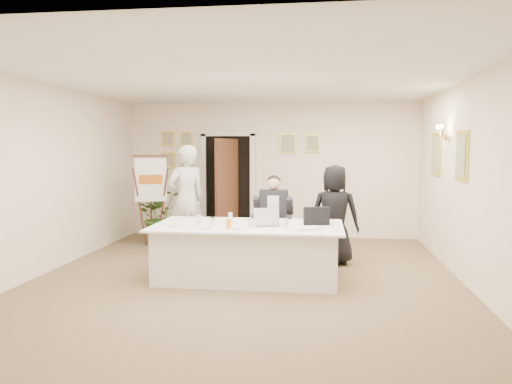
{
  "coord_description": "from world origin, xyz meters",
  "views": [
    {
      "loc": [
        1.05,
        -6.85,
        1.86
      ],
      "look_at": [
        0.07,
        0.6,
        1.19
      ],
      "focal_mm": 35.0,
      "sensor_mm": 36.0,
      "label": 1
    }
  ],
  "objects": [
    {
      "name": "standing_woman",
      "position": [
        1.26,
        1.15,
        0.8
      ],
      "size": [
        0.83,
        0.59,
        1.59
      ],
      "primitive_type": "imported",
      "rotation": [
        0.0,
        0.0,
        3.02
      ],
      "color": "black",
      "rests_on": "floor"
    },
    {
      "name": "wall_right",
      "position": [
        3.0,
        0.0,
        1.4
      ],
      "size": [
        0.1,
        7.0,
        2.8
      ],
      "primitive_type": "cube",
      "color": "white",
      "rests_on": "floor"
    },
    {
      "name": "steel_jug",
      "position": [
        -0.46,
        -0.06,
        0.83
      ],
      "size": [
        0.09,
        0.09,
        0.11
      ],
      "primitive_type": "cylinder",
      "rotation": [
        0.0,
        0.0,
        -0.1
      ],
      "color": "silver",
      "rests_on": "conference_table"
    },
    {
      "name": "glass_a",
      "position": [
        -0.66,
        -0.06,
        0.84
      ],
      "size": [
        0.07,
        0.07,
        0.14
      ],
      "primitive_type": "cylinder",
      "rotation": [
        0.0,
        0.0,
        -0.0
      ],
      "color": "silver",
      "rests_on": "conference_table"
    },
    {
      "name": "plate_mid",
      "position": [
        -0.47,
        -0.4,
        0.78
      ],
      "size": [
        0.22,
        0.22,
        0.01
      ],
      "primitive_type": "cylinder",
      "rotation": [
        0.0,
        0.0,
        -0.13
      ],
      "color": "white",
      "rests_on": "conference_table"
    },
    {
      "name": "wall_left",
      "position": [
        -3.0,
        0.0,
        1.4
      ],
      "size": [
        0.1,
        7.0,
        2.8
      ],
      "primitive_type": "cube",
      "color": "white",
      "rests_on": "floor"
    },
    {
      "name": "pictures_right_wall",
      "position": [
        2.97,
        1.2,
        1.75
      ],
      "size": [
        0.06,
        2.2,
        0.8
      ],
      "primitive_type": null,
      "color": "#D3C648",
      "rests_on": "wall_right"
    },
    {
      "name": "laptop_bag",
      "position": [
        0.99,
        0.16,
        0.9
      ],
      "size": [
        0.37,
        0.18,
        0.25
      ],
      "primitive_type": "cube",
      "rotation": [
        0.0,
        0.0,
        0.22
      ],
      "color": "black",
      "rests_on": "conference_table"
    },
    {
      "name": "oj_glass",
      "position": [
        -0.17,
        -0.36,
        0.84
      ],
      "size": [
        0.08,
        0.08,
        0.13
      ],
      "primitive_type": "cylinder",
      "rotation": [
        0.0,
        0.0,
        0.16
      ],
      "color": "orange",
      "rests_on": "conference_table"
    },
    {
      "name": "wall_back",
      "position": [
        0.0,
        3.5,
        1.4
      ],
      "size": [
        6.0,
        0.1,
        2.8
      ],
      "primitive_type": "cube",
      "color": "white",
      "rests_on": "floor"
    },
    {
      "name": "standing_man",
      "position": [
        -1.3,
        1.6,
        0.95
      ],
      "size": [
        0.82,
        0.8,
        1.9
      ],
      "primitive_type": "imported",
      "rotation": [
        0.0,
        0.0,
        3.84
      ],
      "color": "silver",
      "rests_on": "floor"
    },
    {
      "name": "glass_b",
      "position": [
        0.11,
        -0.26,
        0.84
      ],
      "size": [
        0.08,
        0.08,
        0.14
      ],
      "primitive_type": "cylinder",
      "rotation": [
        0.0,
        0.0,
        -0.2
      ],
      "color": "silver",
      "rests_on": "conference_table"
    },
    {
      "name": "laptop",
      "position": [
        0.3,
        0.04,
        0.91
      ],
      "size": [
        0.41,
        0.42,
        0.28
      ],
      "primitive_type": null,
      "rotation": [
        0.0,
        0.0,
        0.18
      ],
      "color": "#B7BABC",
      "rests_on": "conference_table"
    },
    {
      "name": "conference_table",
      "position": [
        0.03,
        0.05,
        0.39
      ],
      "size": [
        2.66,
        1.42,
        0.78
      ],
      "color": "white",
      "rests_on": "floor"
    },
    {
      "name": "doorway",
      "position": [
        -0.88,
        3.32,
        1.04
      ],
      "size": [
        1.14,
        0.86,
        2.2
      ],
      "color": "black",
      "rests_on": "floor"
    },
    {
      "name": "wall_front",
      "position": [
        0.0,
        -3.5,
        1.4
      ],
      "size": [
        6.0,
        0.1,
        2.8
      ],
      "primitive_type": "cube",
      "color": "white",
      "rests_on": "floor"
    },
    {
      "name": "flip_chart",
      "position": [
        -2.14,
        2.16,
        0.78
      ],
      "size": [
        0.61,
        0.46,
        1.69
      ],
      "color": "#402714",
      "rests_on": "floor"
    },
    {
      "name": "ceiling",
      "position": [
        0.0,
        0.0,
        2.8
      ],
      "size": [
        6.0,
        7.0,
        0.02
      ],
      "primitive_type": "cube",
      "color": "white",
      "rests_on": "wall_back"
    },
    {
      "name": "plate_left",
      "position": [
        -0.94,
        -0.25,
        0.78
      ],
      "size": [
        0.22,
        0.22,
        0.01
      ],
      "primitive_type": "cylinder",
      "rotation": [
        0.0,
        0.0,
        -0.01
      ],
      "color": "white",
      "rests_on": "conference_table"
    },
    {
      "name": "glass_c",
      "position": [
        0.58,
        -0.22,
        0.84
      ],
      "size": [
        0.06,
        0.06,
        0.14
      ],
      "primitive_type": "cylinder",
      "rotation": [
        0.0,
        0.0,
        0.04
      ],
      "color": "silver",
      "rests_on": "conference_table"
    },
    {
      "name": "wall_sconce",
      "position": [
        2.9,
        1.2,
        2.1
      ],
      "size": [
        0.2,
        0.3,
        0.24
      ],
      "primitive_type": null,
      "color": "#B7733A",
      "rests_on": "wall_right"
    },
    {
      "name": "plate_near",
      "position": [
        -0.1,
        -0.42,
        0.78
      ],
      "size": [
        0.24,
        0.24,
        0.01
      ],
      "primitive_type": "cylinder",
      "rotation": [
        0.0,
        0.0,
        0.21
      ],
      "color": "white",
      "rests_on": "conference_table"
    },
    {
      "name": "paper_stack",
      "position": [
        0.86,
        -0.25,
        0.79
      ],
      "size": [
        0.38,
        0.32,
        0.03
      ],
      "primitive_type": "cube",
      "rotation": [
        0.0,
        0.0,
        0.31
      ],
      "color": "white",
      "rests_on": "conference_table"
    },
    {
      "name": "potted_palm",
      "position": [
        -2.03,
        2.5,
        0.53
      ],
      "size": [
        1.25,
        1.2,
        1.07
      ],
      "primitive_type": "imported",
      "rotation": [
        0.0,
        0.0,
        0.52
      ],
      "color": "#305C1E",
      "rests_on": "floor"
    },
    {
      "name": "seated_man",
      "position": [
        0.29,
        1.1,
        0.72
      ],
      "size": [
        0.69,
        0.73,
        1.44
      ],
      "primitive_type": null,
      "rotation": [
        0.0,
        0.0,
        -0.12
      ],
      "color": "black",
      "rests_on": "floor"
    },
    {
      "name": "floor",
      "position": [
        0.0,
        0.0,
        0.0
      ],
      "size": [
        7.0,
        7.0,
        0.0
      ],
      "primitive_type": "plane",
      "color": "brown",
      "rests_on": "ground"
    },
    {
      "name": "pictures_back_wall",
      "position": [
        -0.8,
        3.47,
        1.85
      ],
      "size": [
        3.4,
        0.06,
        0.8
      ],
      "primitive_type": null,
      "color": "#D3C648",
      "rests_on": "wall_back"
    },
    {
      "name": "glass_d",
      "position": [
        -0.27,
        0.27,
        0.84
      ],
      "size": [
        0.07,
        0.07,
        0.14
      ],
      "primitive_type": "cylinder",
      "rotation": [
        0.0,
        0.0,
        -0.26
      ],
      "color": "silver",
      "rests_on": "conference_table"
    }
  ]
}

